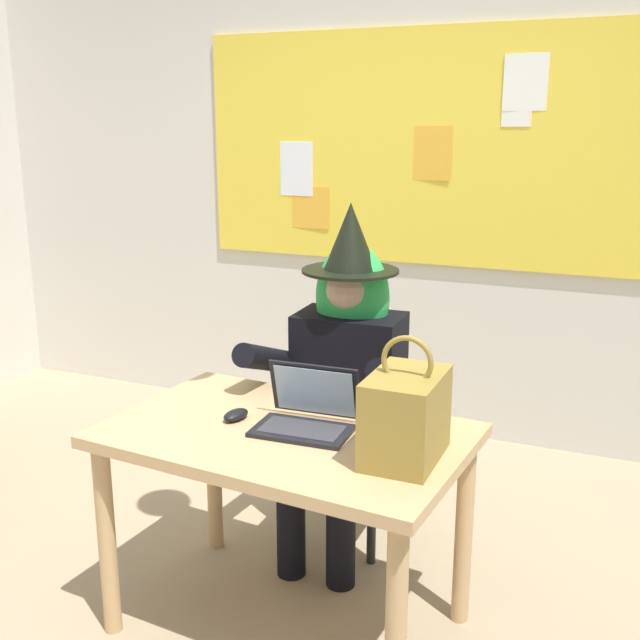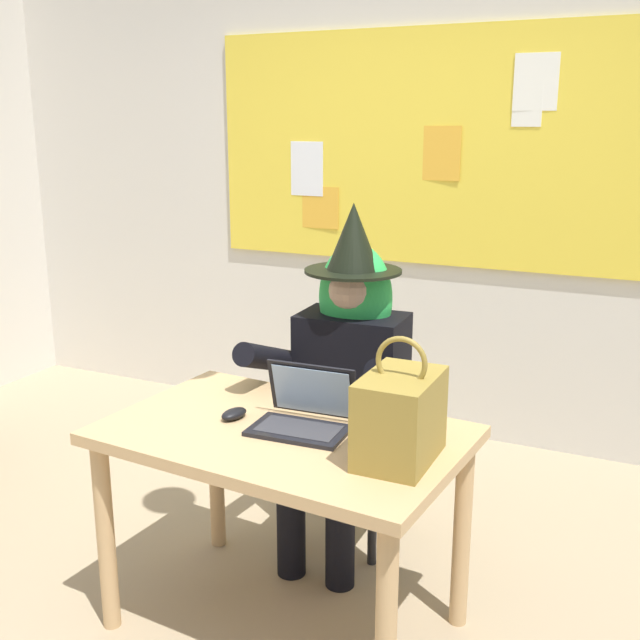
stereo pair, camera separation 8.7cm
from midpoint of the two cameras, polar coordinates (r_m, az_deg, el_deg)
The scene contains 8 objects.
ground_plane at distance 2.89m, azimuth -5.88°, elevation -21.33°, with size 24.00×24.00×0.00m, color tan.
wall_back_bulletin at distance 4.13m, azimuth 6.83°, elevation 10.53°, with size 5.50×2.09×2.78m.
desk_main at distance 2.54m, azimuth -3.52°, elevation -10.29°, with size 1.21×0.82×0.72m.
chair_at_desk at distance 3.22m, azimuth 1.75°, elevation -7.32°, with size 0.42×0.42×0.88m.
person_costumed at distance 3.02m, azimuth 1.00°, elevation -3.21°, with size 0.61×0.66×1.39m.
laptop at distance 2.50m, azimuth -1.98°, elevation -7.05°, with size 0.32×0.26×0.20m.
computer_mouse at distance 2.59m, azimuth -7.25°, elevation -7.02°, with size 0.06×0.10×0.03m, color black.
handbag at distance 2.26m, azimuth 5.28°, elevation -7.11°, with size 0.20×0.30×0.38m.
Camera 1 is at (1.13, -2.04, 1.70)m, focal length 42.99 mm.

